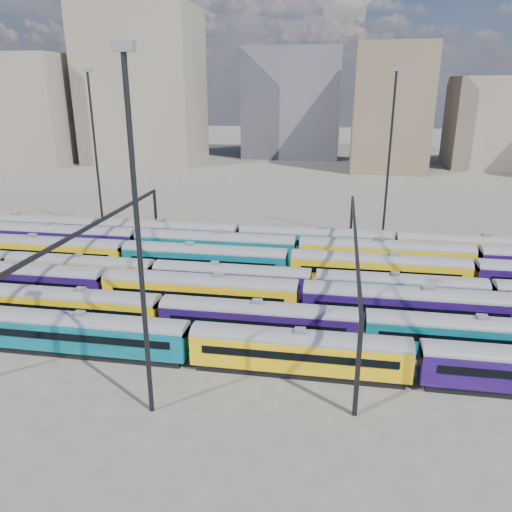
% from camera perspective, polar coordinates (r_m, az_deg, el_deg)
% --- Properties ---
extents(ground, '(500.00, 500.00, 0.00)m').
position_cam_1_polar(ground, '(57.41, 0.76, -4.84)').
color(ground, '#46413B').
rests_on(ground, ground).
extents(rake_0, '(112.57, 2.75, 4.61)m').
position_cam_1_polar(rake_0, '(42.90, 17.85, -10.95)').
color(rake_0, black).
rests_on(rake_0, ground).
extents(rake_1, '(133.70, 2.79, 4.69)m').
position_cam_1_polar(rake_1, '(47.25, 0.25, -7.01)').
color(rake_1, black).
rests_on(rake_1, ground).
extents(rake_2, '(126.78, 3.09, 5.21)m').
position_cam_1_polar(rake_2, '(56.73, -16.79, -3.00)').
color(rake_2, black).
rests_on(rake_2, ground).
extents(rake_3, '(111.14, 2.71, 4.55)m').
position_cam_1_polar(rake_3, '(59.69, -11.57, -1.81)').
color(rake_3, black).
rests_on(rake_3, ground).
extents(rake_4, '(147.77, 3.09, 5.20)m').
position_cam_1_polar(rake_4, '(62.58, -5.86, -0.20)').
color(rake_4, black).
rests_on(rake_4, ground).
extents(rake_5, '(154.59, 3.23, 5.45)m').
position_cam_1_polar(rake_5, '(65.46, 14.48, 0.27)').
color(rake_5, black).
rests_on(rake_5, ground).
extents(rake_6, '(106.87, 3.13, 5.28)m').
position_cam_1_polar(rake_6, '(70.03, 6.70, 1.89)').
color(rake_6, black).
rests_on(rake_6, ground).
extents(gantry_1, '(0.35, 40.35, 8.03)m').
position_cam_1_polar(gantry_1, '(61.21, -18.07, 2.49)').
color(gantry_1, black).
rests_on(gantry_1, ground).
extents(gantry_2, '(0.35, 40.35, 8.03)m').
position_cam_1_polar(gantry_2, '(54.49, 11.24, 1.10)').
color(gantry_2, black).
rests_on(gantry_2, ground).
extents(mast_1, '(1.40, 0.50, 25.60)m').
position_cam_1_polar(mast_1, '(83.61, -17.91, 11.75)').
color(mast_1, black).
rests_on(mast_1, ground).
extents(mast_2, '(1.40, 0.50, 25.60)m').
position_cam_1_polar(mast_2, '(33.88, -13.36, 2.71)').
color(mast_2, black).
rests_on(mast_2, ground).
extents(mast_3, '(1.40, 0.50, 25.60)m').
position_cam_1_polar(mast_3, '(76.81, 15.03, 11.45)').
color(mast_3, black).
rests_on(mast_3, ground).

